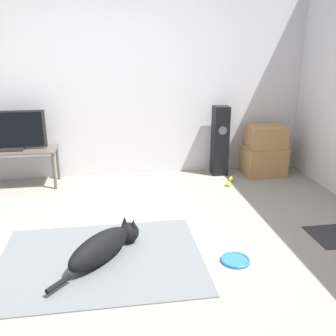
{
  "coord_description": "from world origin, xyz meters",
  "views": [
    {
      "loc": [
        -0.01,
        -2.83,
        1.68
      ],
      "look_at": [
        0.56,
        0.88,
        0.45
      ],
      "focal_mm": 40.0,
      "sensor_mm": 36.0,
      "label": 1
    }
  ],
  "objects_px": {
    "dog": "(104,246)",
    "floor_speaker": "(220,141)",
    "tv": "(9,131)",
    "tennis_ball_by_boxes": "(228,184)",
    "tv_stand": "(12,154)",
    "tennis_ball_near_speaker": "(231,179)",
    "frisbee": "(235,260)",
    "cardboard_box_upper": "(266,137)",
    "cardboard_box_lower": "(263,161)"
  },
  "relations": [
    {
      "from": "dog",
      "to": "floor_speaker",
      "type": "xyz_separation_m",
      "value": [
        1.54,
        1.97,
        0.34
      ]
    },
    {
      "from": "tv",
      "to": "tennis_ball_by_boxes",
      "type": "bearing_deg",
      "value": -9.15
    },
    {
      "from": "tv_stand",
      "to": "tennis_ball_near_speaker",
      "type": "distance_m",
      "value": 2.76
    },
    {
      "from": "frisbee",
      "to": "tv_stand",
      "type": "height_order",
      "value": "tv_stand"
    },
    {
      "from": "cardboard_box_upper",
      "to": "frisbee",
      "type": "bearing_deg",
      "value": -117.82
    },
    {
      "from": "frisbee",
      "to": "floor_speaker",
      "type": "height_order",
      "value": "floor_speaker"
    },
    {
      "from": "cardboard_box_upper",
      "to": "tv",
      "type": "distance_m",
      "value": 3.26
    },
    {
      "from": "tv",
      "to": "tennis_ball_near_speaker",
      "type": "bearing_deg",
      "value": -5.54
    },
    {
      "from": "dog",
      "to": "frisbee",
      "type": "distance_m",
      "value": 1.08
    },
    {
      "from": "tennis_ball_by_boxes",
      "to": "tennis_ball_near_speaker",
      "type": "xyz_separation_m",
      "value": [
        0.09,
        0.16,
        0.0
      ]
    },
    {
      "from": "dog",
      "to": "floor_speaker",
      "type": "height_order",
      "value": "floor_speaker"
    },
    {
      "from": "floor_speaker",
      "to": "tennis_ball_by_boxes",
      "type": "relative_size",
      "value": 14.08
    },
    {
      "from": "cardboard_box_upper",
      "to": "tennis_ball_by_boxes",
      "type": "bearing_deg",
      "value": -147.84
    },
    {
      "from": "cardboard_box_upper",
      "to": "floor_speaker",
      "type": "height_order",
      "value": "floor_speaker"
    },
    {
      "from": "dog",
      "to": "cardboard_box_upper",
      "type": "relative_size",
      "value": 1.66
    },
    {
      "from": "cardboard_box_upper",
      "to": "dog",
      "type": "bearing_deg",
      "value": -138.85
    },
    {
      "from": "tv",
      "to": "tennis_ball_by_boxes",
      "type": "xyz_separation_m",
      "value": [
        2.63,
        -0.42,
        -0.67
      ]
    },
    {
      "from": "cardboard_box_upper",
      "to": "tennis_ball_by_boxes",
      "type": "distance_m",
      "value": 0.88
    },
    {
      "from": "frisbee",
      "to": "tennis_ball_by_boxes",
      "type": "distance_m",
      "value": 1.73
    },
    {
      "from": "tv",
      "to": "frisbee",
      "type": "bearing_deg",
      "value": -43.99
    },
    {
      "from": "dog",
      "to": "tv_stand",
      "type": "xyz_separation_m",
      "value": [
        -1.12,
        1.9,
        0.28
      ]
    },
    {
      "from": "cardboard_box_upper",
      "to": "tv_stand",
      "type": "distance_m",
      "value": 3.26
    },
    {
      "from": "dog",
      "to": "cardboard_box_lower",
      "type": "bearing_deg",
      "value": 41.24
    },
    {
      "from": "tennis_ball_by_boxes",
      "to": "dog",
      "type": "bearing_deg",
      "value": -135.75
    },
    {
      "from": "frisbee",
      "to": "tennis_ball_near_speaker",
      "type": "height_order",
      "value": "tennis_ball_near_speaker"
    },
    {
      "from": "frisbee",
      "to": "cardboard_box_lower",
      "type": "height_order",
      "value": "cardboard_box_lower"
    },
    {
      "from": "dog",
      "to": "tv_stand",
      "type": "distance_m",
      "value": 2.22
    },
    {
      "from": "dog",
      "to": "floor_speaker",
      "type": "relative_size",
      "value": 0.87
    },
    {
      "from": "tennis_ball_by_boxes",
      "to": "tv",
      "type": "bearing_deg",
      "value": 170.85
    },
    {
      "from": "frisbee",
      "to": "tennis_ball_near_speaker",
      "type": "relative_size",
      "value": 3.63
    },
    {
      "from": "cardboard_box_upper",
      "to": "tennis_ball_near_speaker",
      "type": "xyz_separation_m",
      "value": [
        -0.53,
        -0.23,
        -0.49
      ]
    },
    {
      "from": "dog",
      "to": "tv",
      "type": "xyz_separation_m",
      "value": [
        -1.12,
        1.9,
        0.58
      ]
    },
    {
      "from": "cardboard_box_upper",
      "to": "floor_speaker",
      "type": "xyz_separation_m",
      "value": [
        -0.6,
        0.1,
        -0.06
      ]
    },
    {
      "from": "frisbee",
      "to": "cardboard_box_upper",
      "type": "relative_size",
      "value": 0.49
    },
    {
      "from": "frisbee",
      "to": "floor_speaker",
      "type": "relative_size",
      "value": 0.26
    },
    {
      "from": "floor_speaker",
      "to": "tennis_ball_near_speaker",
      "type": "relative_size",
      "value": 14.08
    },
    {
      "from": "dog",
      "to": "floor_speaker",
      "type": "bearing_deg",
      "value": 52.08
    },
    {
      "from": "cardboard_box_lower",
      "to": "cardboard_box_upper",
      "type": "xyz_separation_m",
      "value": [
        0.01,
        0.0,
        0.34
      ]
    },
    {
      "from": "frisbee",
      "to": "tv_stand",
      "type": "bearing_deg",
      "value": 136.04
    },
    {
      "from": "tennis_ball_by_boxes",
      "to": "tennis_ball_near_speaker",
      "type": "height_order",
      "value": "same"
    },
    {
      "from": "frisbee",
      "to": "tv",
      "type": "relative_size",
      "value": 0.28
    },
    {
      "from": "dog",
      "to": "cardboard_box_lower",
      "type": "xyz_separation_m",
      "value": [
        2.13,
        1.87,
        0.06
      ]
    },
    {
      "from": "frisbee",
      "to": "cardboard_box_lower",
      "type": "distance_m",
      "value": 2.33
    },
    {
      "from": "tv_stand",
      "to": "cardboard_box_lower",
      "type": "bearing_deg",
      "value": -0.59
    },
    {
      "from": "dog",
      "to": "frisbee",
      "type": "relative_size",
      "value": 3.39
    },
    {
      "from": "cardboard_box_lower",
      "to": "cardboard_box_upper",
      "type": "height_order",
      "value": "cardboard_box_upper"
    },
    {
      "from": "tennis_ball_by_boxes",
      "to": "tv_stand",
      "type": "bearing_deg",
      "value": 170.91
    },
    {
      "from": "cardboard_box_lower",
      "to": "tv",
      "type": "height_order",
      "value": "tv"
    },
    {
      "from": "frisbee",
      "to": "floor_speaker",
      "type": "bearing_deg",
      "value": 77.41
    },
    {
      "from": "cardboard_box_upper",
      "to": "tv",
      "type": "bearing_deg",
      "value": 179.42
    }
  ]
}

